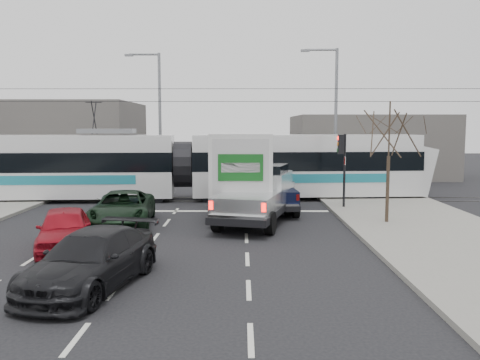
{
  "coord_description": "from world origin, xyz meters",
  "views": [
    {
      "loc": [
        1.52,
        -18.47,
        4.12
      ],
      "look_at": [
        1.45,
        3.48,
        1.8
      ],
      "focal_mm": 38.0,
      "sensor_mm": 36.0,
      "label": 1
    }
  ],
  "objects_px": {
    "silver_pickup": "(259,194)",
    "green_car": "(123,209)",
    "box_truck": "(242,174)",
    "traffic_signal": "(342,155)",
    "bare_tree": "(389,134)",
    "street_lamp_far": "(157,112)",
    "tram": "(182,166)",
    "navy_pickup": "(273,190)",
    "dark_car": "(91,260)",
    "red_car": "(65,229)",
    "street_lamp_near": "(333,111)"
  },
  "relations": [
    {
      "from": "navy_pickup",
      "to": "dark_car",
      "type": "height_order",
      "value": "navy_pickup"
    },
    {
      "from": "box_truck",
      "to": "traffic_signal",
      "type": "bearing_deg",
      "value": 15.2
    },
    {
      "from": "green_car",
      "to": "dark_car",
      "type": "distance_m",
      "value": 8.3
    },
    {
      "from": "street_lamp_far",
      "to": "green_car",
      "type": "distance_m",
      "value": 14.29
    },
    {
      "from": "tram",
      "to": "navy_pickup",
      "type": "relative_size",
      "value": 5.3
    },
    {
      "from": "silver_pickup",
      "to": "green_car",
      "type": "height_order",
      "value": "silver_pickup"
    },
    {
      "from": "dark_car",
      "to": "green_car",
      "type": "bearing_deg",
      "value": 110.36
    },
    {
      "from": "silver_pickup",
      "to": "red_car",
      "type": "distance_m",
      "value": 8.43
    },
    {
      "from": "dark_car",
      "to": "silver_pickup",
      "type": "bearing_deg",
      "value": 75.96
    },
    {
      "from": "street_lamp_near",
      "to": "silver_pickup",
      "type": "relative_size",
      "value": 1.28
    },
    {
      "from": "street_lamp_far",
      "to": "silver_pickup",
      "type": "bearing_deg",
      "value": -63.07
    },
    {
      "from": "box_truck",
      "to": "green_car",
      "type": "distance_m",
      "value": 5.82
    },
    {
      "from": "street_lamp_far",
      "to": "navy_pickup",
      "type": "relative_size",
      "value": 1.79
    },
    {
      "from": "bare_tree",
      "to": "traffic_signal",
      "type": "height_order",
      "value": "bare_tree"
    },
    {
      "from": "dark_car",
      "to": "red_car",
      "type": "bearing_deg",
      "value": 130.13
    },
    {
      "from": "bare_tree",
      "to": "silver_pickup",
      "type": "relative_size",
      "value": 0.71
    },
    {
      "from": "traffic_signal",
      "to": "street_lamp_far",
      "type": "relative_size",
      "value": 0.4
    },
    {
      "from": "box_truck",
      "to": "green_car",
      "type": "relative_size",
      "value": 1.49
    },
    {
      "from": "street_lamp_near",
      "to": "dark_car",
      "type": "height_order",
      "value": "street_lamp_near"
    },
    {
      "from": "street_lamp_near",
      "to": "silver_pickup",
      "type": "bearing_deg",
      "value": -115.32
    },
    {
      "from": "bare_tree",
      "to": "silver_pickup",
      "type": "xyz_separation_m",
      "value": [
        -5.34,
        0.81,
        -2.58
      ]
    },
    {
      "from": "street_lamp_far",
      "to": "box_truck",
      "type": "xyz_separation_m",
      "value": [
        5.71,
        -10.77,
        -3.23
      ]
    },
    {
      "from": "navy_pickup",
      "to": "dark_car",
      "type": "xyz_separation_m",
      "value": [
        -5.36,
        -11.87,
        -0.3
      ]
    },
    {
      "from": "bare_tree",
      "to": "silver_pickup",
      "type": "bearing_deg",
      "value": 171.34
    },
    {
      "from": "traffic_signal",
      "to": "street_lamp_near",
      "type": "height_order",
      "value": "street_lamp_near"
    },
    {
      "from": "navy_pickup",
      "to": "street_lamp_near",
      "type": "bearing_deg",
      "value": 58.49
    },
    {
      "from": "street_lamp_near",
      "to": "red_car",
      "type": "relative_size",
      "value": 2.15
    },
    {
      "from": "traffic_signal",
      "to": "box_truck",
      "type": "bearing_deg",
      "value": -165.63
    },
    {
      "from": "bare_tree",
      "to": "green_car",
      "type": "bearing_deg",
      "value": -179.6
    },
    {
      "from": "navy_pickup",
      "to": "dark_car",
      "type": "relative_size",
      "value": 1.01
    },
    {
      "from": "tram",
      "to": "red_car",
      "type": "xyz_separation_m",
      "value": [
        -2.56,
        -11.75,
        -1.22
      ]
    },
    {
      "from": "traffic_signal",
      "to": "street_lamp_near",
      "type": "distance_m",
      "value": 7.91
    },
    {
      "from": "street_lamp_near",
      "to": "silver_pickup",
      "type": "xyz_separation_m",
      "value": [
        -5.06,
        -10.69,
        -3.9
      ]
    },
    {
      "from": "street_lamp_near",
      "to": "red_car",
      "type": "bearing_deg",
      "value": -126.44
    },
    {
      "from": "navy_pickup",
      "to": "green_car",
      "type": "distance_m",
      "value": 7.44
    },
    {
      "from": "street_lamp_near",
      "to": "silver_pickup",
      "type": "height_order",
      "value": "street_lamp_near"
    },
    {
      "from": "traffic_signal",
      "to": "tram",
      "type": "relative_size",
      "value": 0.13
    },
    {
      "from": "bare_tree",
      "to": "box_truck",
      "type": "height_order",
      "value": "bare_tree"
    },
    {
      "from": "red_car",
      "to": "navy_pickup",
      "type": "bearing_deg",
      "value": 30.69
    },
    {
      "from": "red_car",
      "to": "traffic_signal",
      "type": "bearing_deg",
      "value": 21.42
    },
    {
      "from": "street_lamp_far",
      "to": "tram",
      "type": "bearing_deg",
      "value": -68.8
    },
    {
      "from": "tram",
      "to": "red_car",
      "type": "relative_size",
      "value": 6.39
    },
    {
      "from": "silver_pickup",
      "to": "street_lamp_far",
      "type": "bearing_deg",
      "value": 131.94
    },
    {
      "from": "street_lamp_near",
      "to": "green_car",
      "type": "height_order",
      "value": "street_lamp_near"
    },
    {
      "from": "traffic_signal",
      "to": "street_lamp_near",
      "type": "bearing_deg",
      "value": 83.59
    },
    {
      "from": "box_truck",
      "to": "street_lamp_near",
      "type": "bearing_deg",
      "value": 57.4
    },
    {
      "from": "silver_pickup",
      "to": "navy_pickup",
      "type": "bearing_deg",
      "value": 89.16
    },
    {
      "from": "tram",
      "to": "navy_pickup",
      "type": "bearing_deg",
      "value": -42.24
    },
    {
      "from": "bare_tree",
      "to": "traffic_signal",
      "type": "xyz_separation_m",
      "value": [
        -1.13,
        4.0,
        -1.05
      ]
    },
    {
      "from": "navy_pickup",
      "to": "red_car",
      "type": "height_order",
      "value": "navy_pickup"
    }
  ]
}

